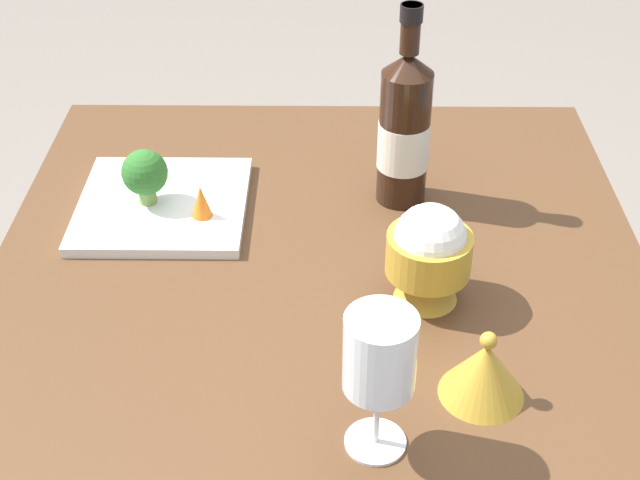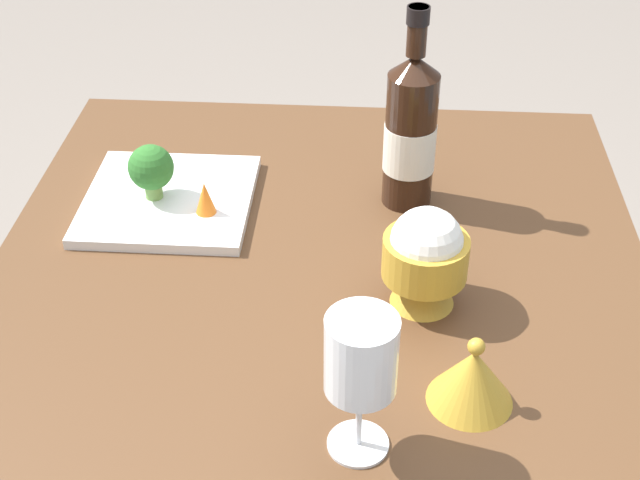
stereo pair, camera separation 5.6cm
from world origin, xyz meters
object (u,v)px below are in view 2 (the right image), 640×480
Objects in this scene: rice_bowl_lid at (472,376)px; broccoli_floret at (151,169)px; rice_bowl at (425,256)px; wine_glass at (361,359)px; carrot_garnish_left at (205,198)px; wine_bottle at (410,131)px; serving_plate at (169,200)px.

rice_bowl_lid is 0.58m from broccoli_floret.
wine_glass is at bearing 73.18° from rice_bowl.
rice_bowl_lid is 1.99× the size of carrot_garnish_left.
wine_bottle is 3.08× the size of rice_bowl_lid.
rice_bowl reaches higher than broccoli_floret.
wine_glass is 0.71× the size of serving_plate.
carrot_garnish_left is (0.31, -0.17, -0.03)m from rice_bowl.
rice_bowl is 2.82× the size of carrot_garnish_left.
broccoli_floret reaches higher than serving_plate.
wine_bottle reaches higher than broccoli_floret.
rice_bowl_lid reaches higher than serving_plate.
broccoli_floret is at bearing 6.11° from wine_bottle.
rice_bowl is 0.43m from serving_plate.
rice_bowl is at bearing -73.88° from rice_bowl_lid.
wine_bottle reaches higher than wine_glass.
wine_glass is 3.56× the size of carrot_garnish_left.
wine_bottle reaches higher than rice_bowl.
broccoli_floret reaches higher than rice_bowl_lid.
wine_glass is 0.49m from carrot_garnish_left.
wine_glass is at bearing 119.69° from carrot_garnish_left.
wine_glass is (0.06, 0.49, 0.01)m from wine_bottle.
serving_plate is at bearing 5.73° from wine_bottle.
carrot_garnish_left is at bearing 148.39° from serving_plate.
broccoli_floret is at bearing -39.96° from rice_bowl_lid.
wine_bottle is at bearing -96.70° from wine_glass.
wine_glass is 0.27m from rice_bowl.
serving_plate is 4.99× the size of carrot_garnish_left.
broccoli_floret reaches higher than carrot_garnish_left.
wine_glass reaches higher than broccoli_floret.
rice_bowl is 1.65× the size of broccoli_floret.
wine_bottle reaches higher than rice_bowl_lid.
wine_glass reaches higher than carrot_garnish_left.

